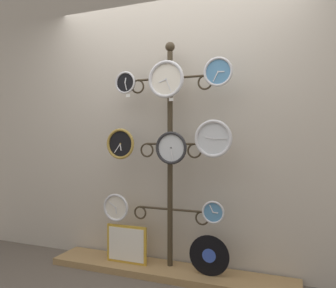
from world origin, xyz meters
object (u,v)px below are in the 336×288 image
at_px(clock_middle_center, 171,148).
at_px(picture_frame, 126,244).
at_px(clock_middle_left, 121,144).
at_px(clock_top_left, 125,83).
at_px(display_stand, 170,176).
at_px(vinyl_record, 209,256).
at_px(clock_top_right, 218,72).
at_px(clock_bottom_left, 116,208).
at_px(clock_top_center, 166,79).
at_px(clock_bottom_right, 213,212).
at_px(clock_middle_right, 213,139).

height_order(clock_middle_center, picture_frame, clock_middle_center).
bearing_deg(clock_middle_left, clock_middle_center, 0.16).
xyz_separation_m(clock_top_left, clock_middle_left, (-0.04, -0.03, -0.56)).
relative_size(clock_middle_center, picture_frame, 0.71).
distance_m(clock_middle_left, clock_middle_center, 0.49).
xyz_separation_m(display_stand, vinyl_record, (0.38, -0.09, -0.64)).
distance_m(clock_top_right, vinyl_record, 1.51).
bearing_deg(clock_middle_center, clock_bottom_left, 179.64).
relative_size(clock_top_center, clock_bottom_right, 1.73).
distance_m(clock_middle_right, picture_frame, 1.25).
height_order(clock_bottom_right, vinyl_record, clock_bottom_right).
bearing_deg(clock_top_left, clock_bottom_right, -2.15).
bearing_deg(vinyl_record, clock_top_center, -179.85).
distance_m(clock_middle_center, clock_bottom_right, 0.64).
bearing_deg(vinyl_record, clock_top_left, 178.60).
distance_m(clock_top_right, clock_middle_right, 0.54).
height_order(clock_top_right, clock_middle_left, clock_top_right).
bearing_deg(clock_bottom_right, display_stand, 165.89).
relative_size(clock_bottom_left, vinyl_record, 0.76).
bearing_deg(clock_middle_center, clock_top_right, -1.35).
relative_size(clock_top_center, clock_middle_left, 1.16).
relative_size(clock_top_right, picture_frame, 0.60).
bearing_deg(clock_top_right, clock_middle_left, 179.47).
xyz_separation_m(clock_middle_center, picture_frame, (-0.44, 0.01, -0.88)).
height_order(clock_top_right, vinyl_record, clock_top_right).
bearing_deg(vinyl_record, clock_top_right, -12.23).
xyz_separation_m(clock_top_right, picture_frame, (-0.85, 0.02, -1.50)).
distance_m(clock_middle_center, clock_middle_right, 0.37).
bearing_deg(vinyl_record, picture_frame, 179.79).
distance_m(clock_top_center, clock_middle_center, 0.59).
relative_size(clock_top_center, clock_bottom_left, 1.27).
bearing_deg(vinyl_record, clock_middle_center, -178.80).
bearing_deg(picture_frame, vinyl_record, -0.21).
xyz_separation_m(display_stand, clock_middle_left, (-0.44, -0.10, 0.28)).
relative_size(clock_top_left, clock_top_right, 0.84).
relative_size(clock_top_left, clock_bottom_right, 1.08).
relative_size(display_stand, clock_middle_right, 6.54).
bearing_deg(vinyl_record, clock_bottom_right, -17.08).
bearing_deg(clock_middle_left, clock_middle_right, 0.57).
distance_m(clock_middle_left, clock_middle_right, 0.86).
distance_m(display_stand, picture_frame, 0.75).
relative_size(clock_middle_left, clock_middle_right, 0.89).
bearing_deg(clock_middle_center, clock_middle_left, -179.84).
height_order(clock_middle_center, clock_bottom_right, clock_middle_center).
bearing_deg(display_stand, clock_middle_center, -63.78).
relative_size(clock_middle_left, clock_middle_center, 0.99).
height_order(clock_top_center, clock_bottom_right, clock_top_center).
bearing_deg(clock_top_right, clock_bottom_left, 179.22).
relative_size(clock_middle_left, clock_bottom_right, 1.49).
distance_m(clock_top_left, picture_frame, 1.47).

